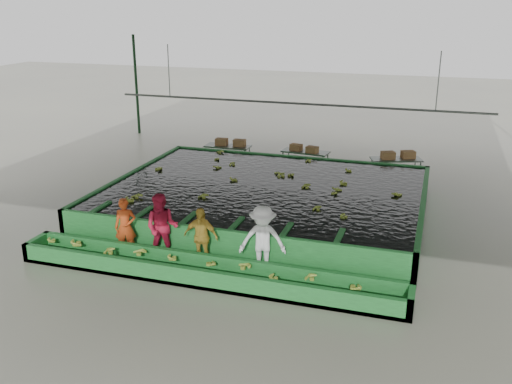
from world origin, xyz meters
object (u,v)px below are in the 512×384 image
(sorting_trough, at_px, (205,271))
(packing_table_left, at_px, (228,156))
(worker_c, at_px, (201,237))
(box_stack_mid, at_px, (304,152))
(worker_d, at_px, (263,240))
(packing_table_mid, at_px, (305,161))
(box_stack_right, at_px, (398,158))
(flotation_tank, at_px, (265,199))
(worker_a, at_px, (125,227))
(packing_table_right, at_px, (395,169))
(worker_b, at_px, (162,227))
(box_stack_left, at_px, (231,145))

(sorting_trough, xyz_separation_m, packing_table_left, (-3.12, 9.93, 0.18))
(worker_c, height_order, box_stack_mid, worker_c)
(sorting_trough, relative_size, worker_d, 5.49)
(worker_c, height_order, packing_table_mid, worker_c)
(sorting_trough, distance_m, box_stack_mid, 9.99)
(sorting_trough, bearing_deg, box_stack_right, 69.17)
(worker_c, bearing_deg, flotation_tank, 83.16)
(sorting_trough, distance_m, worker_a, 2.81)
(sorting_trough, distance_m, worker_c, 1.06)
(packing_table_mid, height_order, packing_table_right, packing_table_right)
(flotation_tank, height_order, worker_b, worker_b)
(packing_table_mid, relative_size, box_stack_mid, 1.58)
(sorting_trough, height_order, worker_b, worker_b)
(packing_table_left, xyz_separation_m, packing_table_mid, (3.29, 0.13, -0.00))
(flotation_tank, relative_size, worker_a, 6.30)
(worker_b, relative_size, packing_table_mid, 0.98)
(packing_table_left, xyz_separation_m, box_stack_left, (0.10, 0.06, 0.43))
(worker_c, relative_size, packing_table_mid, 0.85)
(flotation_tank, relative_size, packing_table_left, 5.33)
(packing_table_left, bearing_deg, box_stack_mid, 0.65)
(worker_b, xyz_separation_m, packing_table_mid, (1.71, 9.26, -0.49))
(packing_table_right, height_order, box_stack_left, box_stack_left)
(flotation_tank, relative_size, box_stack_mid, 8.49)
(worker_c, xyz_separation_m, box_stack_left, (-2.58, 9.19, 0.06))
(packing_table_mid, xyz_separation_m, box_stack_mid, (-0.04, -0.10, 0.43))
(box_stack_mid, xyz_separation_m, box_stack_right, (3.67, 0.02, 0.01))
(box_stack_right, bearing_deg, packing_table_left, -179.54)
(worker_d, bearing_deg, worker_a, 165.69)
(packing_table_mid, relative_size, box_stack_right, 1.44)
(flotation_tank, height_order, packing_table_right, flotation_tank)
(worker_a, bearing_deg, worker_d, -22.53)
(sorting_trough, relative_size, box_stack_left, 7.88)
(worker_b, distance_m, packing_table_mid, 9.43)
(box_stack_mid, bearing_deg, box_stack_left, 179.56)
(box_stack_mid, bearing_deg, sorting_trough, -90.74)
(box_stack_left, distance_m, box_stack_right, 6.81)
(worker_d, bearing_deg, box_stack_left, 100.49)
(packing_table_right, bearing_deg, sorting_trough, -110.60)
(flotation_tank, distance_m, worker_a, 5.06)
(worker_d, bearing_deg, flotation_tank, 91.71)
(worker_d, distance_m, packing_table_mid, 9.34)
(worker_b, xyz_separation_m, box_stack_right, (5.33, 9.19, -0.05))
(worker_c, height_order, box_stack_right, worker_c)
(worker_a, relative_size, packing_table_mid, 0.85)
(packing_table_mid, bearing_deg, packing_table_left, -177.70)
(packing_table_left, distance_m, box_stack_right, 6.93)
(box_stack_mid, bearing_deg, worker_a, -106.79)
(worker_a, bearing_deg, flotation_tank, 35.96)
(packing_table_right, distance_m, box_stack_mid, 3.64)
(packing_table_mid, bearing_deg, worker_c, -93.75)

